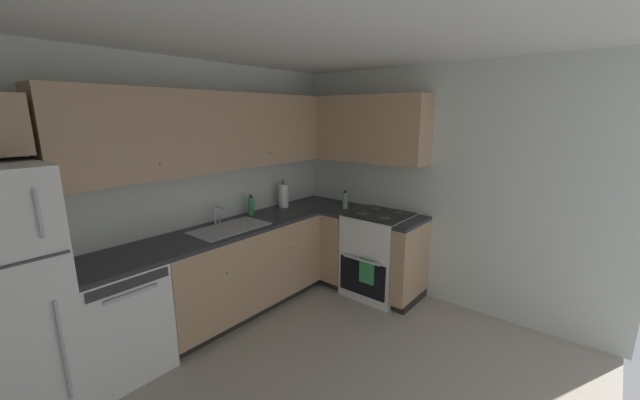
{
  "coord_description": "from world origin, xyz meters",
  "views": [
    {
      "loc": [
        -1.74,
        -1.42,
        1.95
      ],
      "look_at": [
        0.99,
        0.82,
        1.13
      ],
      "focal_mm": 20.6,
      "sensor_mm": 36.0,
      "label": 1
    }
  ],
  "objects_px": {
    "dishwasher": "(118,319)",
    "paper_towel_roll": "(283,196)",
    "oven_range": "(379,254)",
    "oil_bottle": "(345,200)",
    "soap_bottle": "(251,206)"
  },
  "relations": [
    {
      "from": "dishwasher",
      "to": "paper_towel_roll",
      "type": "distance_m",
      "value": 2.06
    },
    {
      "from": "oven_range",
      "to": "oil_bottle",
      "type": "xyz_separation_m",
      "value": [
        -0.02,
        0.45,
        0.54
      ]
    },
    {
      "from": "dishwasher",
      "to": "soap_bottle",
      "type": "distance_m",
      "value": 1.61
    },
    {
      "from": "soap_bottle",
      "to": "paper_towel_roll",
      "type": "bearing_deg",
      "value": -2.45
    },
    {
      "from": "soap_bottle",
      "to": "oil_bottle",
      "type": "xyz_separation_m",
      "value": [
        0.87,
        -0.61,
        -0.0
      ]
    },
    {
      "from": "dishwasher",
      "to": "oil_bottle",
      "type": "distance_m",
      "value": 2.46
    },
    {
      "from": "dishwasher",
      "to": "soap_bottle",
      "type": "xyz_separation_m",
      "value": [
        1.49,
        0.18,
        0.57
      ]
    },
    {
      "from": "dishwasher",
      "to": "oven_range",
      "type": "height_order",
      "value": "oven_range"
    },
    {
      "from": "paper_towel_roll",
      "to": "oil_bottle",
      "type": "relative_size",
      "value": 1.59
    },
    {
      "from": "soap_bottle",
      "to": "oil_bottle",
      "type": "height_order",
      "value": "soap_bottle"
    },
    {
      "from": "dishwasher",
      "to": "oven_range",
      "type": "xyz_separation_m",
      "value": [
        2.38,
        -0.88,
        0.02
      ]
    },
    {
      "from": "dishwasher",
      "to": "oil_bottle",
      "type": "bearing_deg",
      "value": -10.27
    },
    {
      "from": "dishwasher",
      "to": "soap_bottle",
      "type": "relative_size",
      "value": 3.91
    },
    {
      "from": "paper_towel_roll",
      "to": "dishwasher",
      "type": "bearing_deg",
      "value": -175.31
    },
    {
      "from": "paper_towel_roll",
      "to": "oil_bottle",
      "type": "xyz_separation_m",
      "value": [
        0.4,
        -0.59,
        -0.04
      ]
    }
  ]
}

